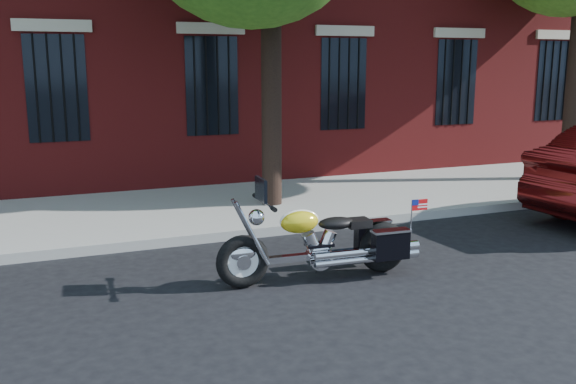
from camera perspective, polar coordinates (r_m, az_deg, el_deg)
name	(u,v)px	position (r m, az deg, el deg)	size (l,w,h in m)	color
ground	(311,259)	(9.01, 2.03, -5.98)	(120.00, 120.00, 0.00)	black
curb	(276,230)	(10.21, -1.09, -3.40)	(40.00, 0.16, 0.15)	gray
sidewalk	(240,206)	(11.94, -4.28, -1.21)	(40.00, 3.60, 0.15)	gray
motorcycle	(326,244)	(8.10, 3.37, -4.65)	(2.65, 0.82, 1.35)	black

